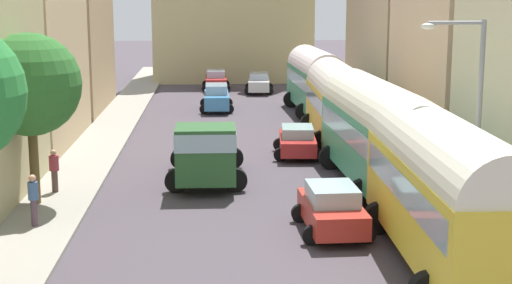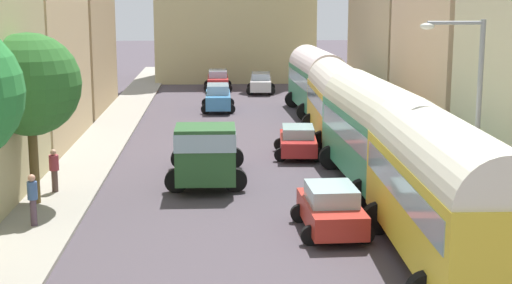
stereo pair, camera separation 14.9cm
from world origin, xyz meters
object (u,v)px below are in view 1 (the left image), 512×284
object	(u,v)px
car_0	(216,98)
car_4	(259,83)
parked_bus_1	(376,128)
car_3	(297,141)
parked_bus_2	(339,99)
streetlamp_near	(470,107)
car_2	(332,209)
parked_bus_3	(315,78)
pedestrian_0	(33,198)
cargo_truck_0	(206,151)
parked_bus_0	(446,186)
car_1	(216,80)
pedestrian_1	(54,169)

from	to	relation	value
car_0	car_4	size ratio (longest dim) A/B	1.08
parked_bus_1	car_3	world-z (taller)	parked_bus_1
car_0	parked_bus_2	bearing A→B (deg)	-59.67
streetlamp_near	car_2	bearing A→B (deg)	178.15
parked_bus_3	pedestrian_0	size ratio (longest dim) A/B	4.61
car_4	streetlamp_near	bearing A→B (deg)	-82.36
cargo_truck_0	car_2	xyz separation A→B (m)	(3.98, -6.30, -0.56)
parked_bus_0	car_3	bearing A→B (deg)	99.47
parked_bus_2	car_2	xyz separation A→B (m)	(-2.57, -14.78, -1.37)
parked_bus_1	car_0	size ratio (longest dim) A/B	2.20
cargo_truck_0	car_2	distance (m)	7.47
parked_bus_0	car_0	bearing A→B (deg)	102.08
parked_bus_3	car_1	bearing A→B (deg)	117.74
parked_bus_3	car_3	size ratio (longest dim) A/B	2.18
parked_bus_0	car_3	world-z (taller)	parked_bus_0
pedestrian_1	car_2	bearing A→B (deg)	-27.26
parked_bus_2	pedestrian_1	bearing A→B (deg)	-140.96
parked_bus_2	streetlamp_near	bearing A→B (deg)	-83.80
parked_bus_2	parked_bus_3	bearing A→B (deg)	90.00
car_0	car_3	distance (m)	14.28
parked_bus_1	pedestrian_1	distance (m)	12.24
car_0	car_1	world-z (taller)	car_0
parked_bus_0	parked_bus_3	xyz separation A→B (m)	(-0.00, 27.00, -0.12)
car_0	pedestrian_1	size ratio (longest dim) A/B	2.50
parked_bus_2	pedestrian_1	size ratio (longest dim) A/B	4.78
streetlamp_near	parked_bus_3	bearing A→B (deg)	93.88
cargo_truck_0	car_1	xyz separation A→B (m)	(0.48, 29.03, -0.55)
parked_bus_3	parked_bus_1	bearing A→B (deg)	-90.00
parked_bus_3	streetlamp_near	world-z (taller)	streetlamp_near
car_0	parked_bus_1	bearing A→B (deg)	-72.60
car_0	pedestrian_0	size ratio (longest dim) A/B	2.41
car_0	pedestrian_1	distance (m)	21.12
cargo_truck_0	car_4	bearing A→B (deg)	82.34
parked_bus_0	car_2	bearing A→B (deg)	128.55
car_1	car_2	distance (m)	35.50
parked_bus_2	parked_bus_0	bearing A→B (deg)	-90.00
car_2	car_4	world-z (taller)	car_2
cargo_truck_0	car_2	bearing A→B (deg)	-57.68
car_0	car_4	xyz separation A→B (m)	(3.18, 8.35, -0.07)
streetlamp_near	car_4	bearing A→B (deg)	97.64
pedestrian_1	parked_bus_0	bearing A→B (deg)	-33.89
car_0	car_2	bearing A→B (deg)	-82.07
cargo_truck_0	car_1	distance (m)	29.04
parked_bus_0	pedestrian_1	size ratio (longest dim) A/B	5.56
pedestrian_0	pedestrian_1	bearing A→B (deg)	92.67
car_2	car_3	world-z (taller)	car_2
pedestrian_1	car_0	bearing A→B (deg)	73.31
parked_bus_2	pedestrian_0	world-z (taller)	parked_bus_2
parked_bus_2	car_4	world-z (taller)	parked_bus_2
parked_bus_1	car_4	distance (m)	27.93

